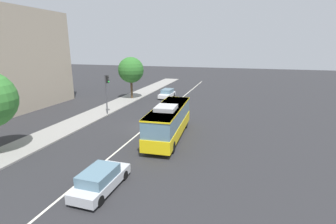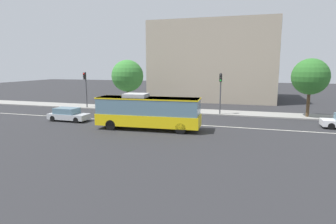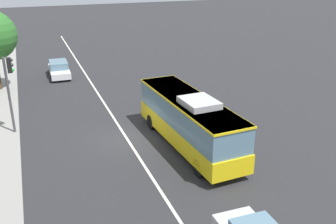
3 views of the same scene
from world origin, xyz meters
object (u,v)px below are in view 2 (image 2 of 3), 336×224
at_px(traffic_light_near_corner, 85,84).
at_px(street_tree_kerbside_centre, 310,77).
at_px(sedan_silver, 68,114).
at_px(traffic_light_mid_block, 221,87).
at_px(street_tree_kerbside_left, 128,76).
at_px(transit_bus, 148,111).

bearing_deg(traffic_light_near_corner, street_tree_kerbside_centre, 92.17).
distance_m(sedan_silver, traffic_light_mid_block, 18.17).
relative_size(sedan_silver, street_tree_kerbside_centre, 0.65).
xyz_separation_m(traffic_light_near_corner, traffic_light_mid_block, (19.08, -0.22, 0.00)).
xyz_separation_m(sedan_silver, street_tree_kerbside_centre, (25.94, 9.77, 4.11)).
xyz_separation_m(street_tree_kerbside_left, street_tree_kerbside_centre, (23.78, -1.42, 0.21)).
xyz_separation_m(transit_bus, street_tree_kerbside_centre, (15.91, 11.21, 3.02)).
bearing_deg(sedan_silver, transit_bus, -7.28).
height_order(street_tree_kerbside_left, street_tree_kerbside_centre, street_tree_kerbside_centre).
distance_m(traffic_light_mid_block, street_tree_kerbside_left, 13.96).
relative_size(sedan_silver, traffic_light_mid_block, 0.87).
distance_m(traffic_light_near_corner, traffic_light_mid_block, 19.08).
distance_m(street_tree_kerbside_left, street_tree_kerbside_centre, 23.82).
xyz_separation_m(transit_bus, sedan_silver, (-10.04, 1.44, -1.09)).
xyz_separation_m(traffic_light_near_corner, street_tree_kerbside_centre, (29.21, 1.08, 1.27)).
bearing_deg(traffic_light_near_corner, sedan_silver, 20.63).
relative_size(transit_bus, street_tree_kerbside_left, 1.46).
xyz_separation_m(traffic_light_mid_block, street_tree_kerbside_centre, (10.13, 1.30, 1.27)).
height_order(transit_bus, street_tree_kerbside_left, street_tree_kerbside_left).
xyz_separation_m(transit_bus, traffic_light_near_corner, (-13.30, 10.14, 1.75)).
height_order(traffic_light_mid_block, street_tree_kerbside_centre, street_tree_kerbside_centre).
height_order(traffic_light_near_corner, street_tree_kerbside_left, street_tree_kerbside_left).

